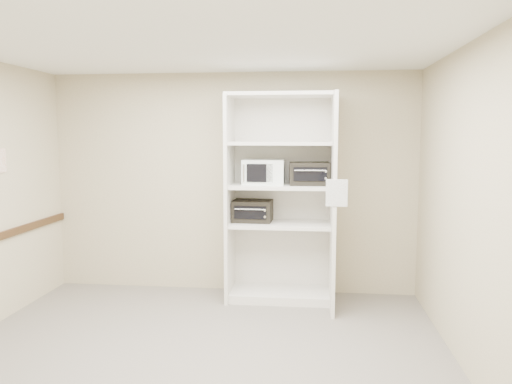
# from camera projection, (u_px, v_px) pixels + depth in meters

# --- Properties ---
(floor) EXTENTS (4.50, 4.00, 0.01)m
(floor) POSITION_uv_depth(u_px,v_px,m) (197.00, 359.00, 4.35)
(floor) COLOR slate
(floor) RESTS_ON ground
(ceiling) EXTENTS (4.50, 4.00, 0.01)m
(ceiling) POSITION_uv_depth(u_px,v_px,m) (192.00, 41.00, 4.05)
(ceiling) COLOR white
(wall_back) EXTENTS (4.50, 0.02, 2.70)m
(wall_back) POSITION_uv_depth(u_px,v_px,m) (232.00, 183.00, 6.18)
(wall_back) COLOR #BFB694
(wall_back) RESTS_ON ground
(wall_front) EXTENTS (4.50, 0.02, 2.70)m
(wall_front) POSITION_uv_depth(u_px,v_px,m) (90.00, 269.00, 2.23)
(wall_front) COLOR #BFB694
(wall_front) RESTS_ON ground
(wall_right) EXTENTS (0.02, 4.00, 2.70)m
(wall_right) POSITION_uv_depth(u_px,v_px,m) (472.00, 210.00, 3.95)
(wall_right) COLOR #BFB694
(wall_right) RESTS_ON ground
(shelving_unit) EXTENTS (1.24, 0.92, 2.42)m
(shelving_unit) POSITION_uv_depth(u_px,v_px,m) (284.00, 205.00, 5.83)
(shelving_unit) COLOR beige
(shelving_unit) RESTS_ON floor
(microwave) EXTENTS (0.48, 0.37, 0.29)m
(microwave) POSITION_uv_depth(u_px,v_px,m) (264.00, 172.00, 5.85)
(microwave) COLOR white
(microwave) RESTS_ON shelving_unit
(toaster_oven_upper) EXTENTS (0.47, 0.37, 0.26)m
(toaster_oven_upper) POSITION_uv_depth(u_px,v_px,m) (309.00, 174.00, 5.77)
(toaster_oven_upper) COLOR black
(toaster_oven_upper) RESTS_ON shelving_unit
(toaster_oven_lower) EXTENTS (0.47, 0.36, 0.25)m
(toaster_oven_lower) POSITION_uv_depth(u_px,v_px,m) (253.00, 211.00, 5.94)
(toaster_oven_lower) COLOR black
(toaster_oven_lower) RESTS_ON shelving_unit
(paper_sign) EXTENTS (0.22, 0.01, 0.28)m
(paper_sign) POSITION_uv_depth(u_px,v_px,m) (337.00, 193.00, 5.12)
(paper_sign) COLOR white
(paper_sign) RESTS_ON shelving_unit
(wall_poster) EXTENTS (0.01, 0.18, 0.25)m
(wall_poster) POSITION_uv_depth(u_px,v_px,m) (0.00, 161.00, 5.17)
(wall_poster) COLOR white
(wall_poster) RESTS_ON wall_left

